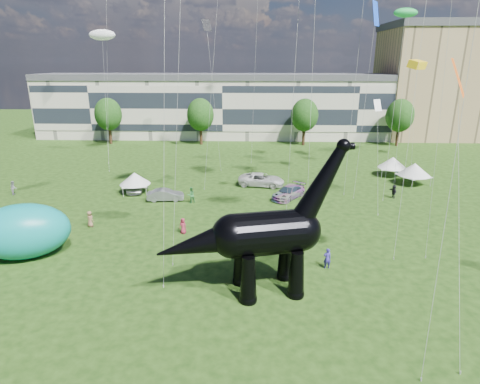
{
  "coord_description": "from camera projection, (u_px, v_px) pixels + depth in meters",
  "views": [
    {
      "loc": [
        -1.6,
        -24.61,
        15.73
      ],
      "look_at": [
        -2.76,
        8.0,
        5.0
      ],
      "focal_mm": 30.0,
      "sensor_mm": 36.0,
      "label": 1
    }
  ],
  "objects": [
    {
      "name": "gazebo_far",
      "position": [
        414.0,
        170.0,
        52.84
      ],
      "size": [
        5.42,
        5.42,
        2.9
      ],
      "rotation": [
        0.0,
        0.0,
        0.39
      ],
      "color": "silver",
      "rests_on": "ground"
    },
    {
      "name": "tree_mid_left",
      "position": [
        200.0,
        112.0,
        76.98
      ],
      "size": [
        5.2,
        5.2,
        9.44
      ],
      "color": "#382314",
      "rests_on": "ground"
    },
    {
      "name": "gazebo_near",
      "position": [
        393.0,
        163.0,
        56.81
      ],
      "size": [
        4.66,
        4.66,
        2.77
      ],
      "rotation": [
        0.0,
        0.0,
        -0.2
      ],
      "color": "white",
      "rests_on": "ground"
    },
    {
      "name": "tree_mid_right",
      "position": [
        305.0,
        113.0,
        76.3
      ],
      "size": [
        5.2,
        5.2,
        9.44
      ],
      "color": "#382314",
      "rests_on": "ground"
    },
    {
      "name": "car_dark",
      "position": [
        289.0,
        192.0,
        47.85
      ],
      "size": [
        4.78,
        5.47,
        1.52
      ],
      "primitive_type": "imported",
      "rotation": [
        0.0,
        0.0,
        -0.63
      ],
      "color": "#595960",
      "rests_on": "ground"
    },
    {
      "name": "tree_far_left",
      "position": [
        108.0,
        112.0,
        77.58
      ],
      "size": [
        5.2,
        5.2,
        9.44
      ],
      "color": "#382314",
      "rests_on": "ground"
    },
    {
      "name": "car_silver",
      "position": [
        134.0,
        185.0,
        50.51
      ],
      "size": [
        3.12,
        5.21,
        1.66
      ],
      "primitive_type": "imported",
      "rotation": [
        0.0,
        0.0,
        0.25
      ],
      "color": "#A4A3A8",
      "rests_on": "ground"
    },
    {
      "name": "tree_far_right",
      "position": [
        400.0,
        113.0,
        75.7
      ],
      "size": [
        5.2,
        5.2,
        9.44
      ],
      "color": "#382314",
      "rests_on": "ground"
    },
    {
      "name": "car_grey",
      "position": [
        165.0,
        195.0,
        47.08
      ],
      "size": [
        4.4,
        1.98,
        1.4
      ],
      "primitive_type": "imported",
      "rotation": [
        0.0,
        0.0,
        1.69
      ],
      "color": "gray",
      "rests_on": "ground"
    },
    {
      "name": "apartment_block",
      "position": [
        450.0,
        84.0,
        85.14
      ],
      "size": [
        28.0,
        18.0,
        22.0
      ],
      "primitive_type": "cube",
      "color": "tan",
      "rests_on": "ground"
    },
    {
      "name": "ground",
      "position": [
        275.0,
        295.0,
        28.22
      ],
      "size": [
        220.0,
        220.0,
        0.0
      ],
      "primitive_type": "plane",
      "color": "#16330C",
      "rests_on": "ground"
    },
    {
      "name": "gazebo_left",
      "position": [
        135.0,
        179.0,
        49.53
      ],
      "size": [
        4.4,
        4.4,
        2.61
      ],
      "rotation": [
        0.0,
        0.0,
        0.2
      ],
      "color": "silver",
      "rests_on": "ground"
    },
    {
      "name": "inflatable_teal",
      "position": [
        23.0,
        231.0,
        33.05
      ],
      "size": [
        8.51,
        6.8,
        4.63
      ],
      "primitive_type": "ellipsoid",
      "rotation": [
        0.0,
        0.0,
        0.33
      ],
      "color": "#0B8B8C",
      "rests_on": "ground"
    },
    {
      "name": "visitors",
      "position": [
        240.0,
        198.0,
        45.6
      ],
      "size": [
        50.9,
        28.46,
        1.89
      ],
      "color": "#342894",
      "rests_on": "ground"
    },
    {
      "name": "car_white",
      "position": [
        261.0,
        180.0,
        52.62
      ],
      "size": [
        6.34,
        3.68,
        1.66
      ],
      "primitive_type": "imported",
      "rotation": [
        0.0,
        0.0,
        1.41
      ],
      "color": "silver",
      "rests_on": "ground"
    },
    {
      "name": "dinosaur_sculpture",
      "position": [
        260.0,
        236.0,
        27.54
      ],
      "size": [
        13.73,
        5.34,
        11.22
      ],
      "rotation": [
        0.0,
        0.0,
        0.24
      ],
      "color": "black",
      "rests_on": "ground"
    },
    {
      "name": "terrace_row",
      "position": [
        224.0,
        108.0,
        85.48
      ],
      "size": [
        78.0,
        11.0,
        12.0
      ],
      "primitive_type": "cube",
      "color": "beige",
      "rests_on": "ground"
    }
  ]
}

